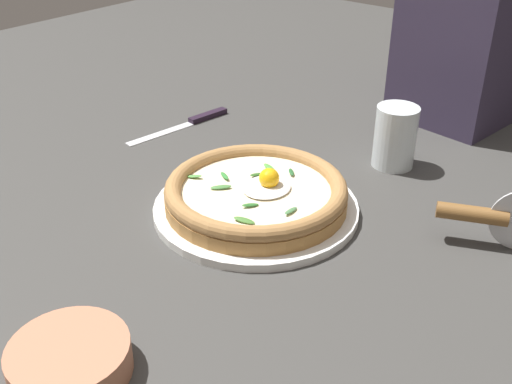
{
  "coord_description": "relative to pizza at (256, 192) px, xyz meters",
  "views": [
    {
      "loc": [
        0.63,
        0.47,
        0.46
      ],
      "look_at": [
        0.05,
        -0.01,
        0.03
      ],
      "focal_mm": 42.77,
      "sensor_mm": 36.0,
      "label": 1
    }
  ],
  "objects": [
    {
      "name": "drinking_glass",
      "position": [
        -0.26,
        0.08,
        0.01
      ],
      "size": [
        0.07,
        0.07,
        0.1
      ],
      "color": "silver",
      "rests_on": "ground"
    },
    {
      "name": "pizza_plate",
      "position": [
        0.0,
        -0.0,
        -0.03
      ],
      "size": [
        0.3,
        0.3,
        0.01
      ],
      "primitive_type": "cylinder",
      "color": "white",
      "rests_on": "ground"
    },
    {
      "name": "ground_plane",
      "position": [
        -0.05,
        0.01,
        -0.05
      ],
      "size": [
        2.4,
        2.4,
        0.03
      ],
      "primitive_type": "cube",
      "color": "#3B3B38",
      "rests_on": "ground"
    },
    {
      "name": "side_bowl",
      "position": [
        0.36,
        0.05,
        -0.01
      ],
      "size": [
        0.12,
        0.12,
        0.03
      ],
      "primitive_type": "cylinder",
      "color": "#B67253",
      "rests_on": "ground"
    },
    {
      "name": "pizza",
      "position": [
        0.0,
        0.0,
        0.0
      ],
      "size": [
        0.26,
        0.26,
        0.05
      ],
      "color": "#AD793E",
      "rests_on": "pizza_plate"
    },
    {
      "name": "pizza_cutter",
      "position": [
        -0.13,
        0.29,
        0.01
      ],
      "size": [
        0.07,
        0.15,
        0.09
      ],
      "color": "silver",
      "rests_on": "ground"
    },
    {
      "name": "table_knife",
      "position": [
        -0.17,
        -0.3,
        -0.03
      ],
      "size": [
        0.22,
        0.05,
        0.01
      ],
      "color": "silver",
      "rests_on": "ground"
    }
  ]
}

